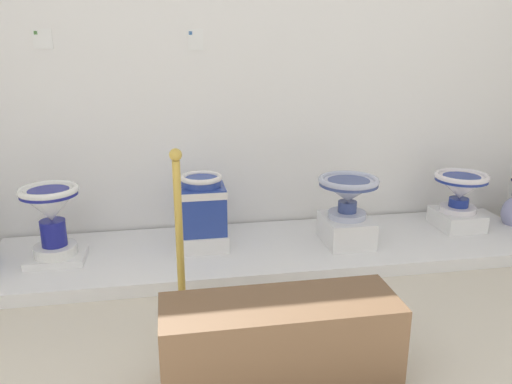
{
  "coord_description": "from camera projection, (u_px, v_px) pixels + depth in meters",
  "views": [
    {
      "loc": [
        1.44,
        -0.62,
        1.5
      ],
      "look_at": [
        2.03,
        2.68,
        0.48
      ],
      "focal_mm": 35.92,
      "sensor_mm": 36.0,
      "label": 1
    }
  ],
  "objects": [
    {
      "name": "info_placard_first",
      "position": [
        42.0,
        39.0,
        3.43
      ],
      "size": [
        0.12,
        0.01,
        0.13
      ],
      "color": "white"
    },
    {
      "name": "antique_toilet_leftmost",
      "position": [
        202.0,
        202.0,
        3.51
      ],
      "size": [
        0.32,
        0.3,
        0.41
      ],
      "color": "#284097",
      "rests_on": "plinth_block_leftmost"
    },
    {
      "name": "info_placard_second",
      "position": [
        195.0,
        39.0,
        3.61
      ],
      "size": [
        0.11,
        0.01,
        0.15
      ],
      "color": "white"
    },
    {
      "name": "antique_toilet_rightmost",
      "position": [
        461.0,
        186.0,
        3.88
      ],
      "size": [
        0.4,
        0.4,
        0.3
      ],
      "color": "white",
      "rests_on": "plinth_block_rightmost"
    },
    {
      "name": "plinth_block_central_ornate",
      "position": [
        57.0,
        258.0,
        3.36
      ],
      "size": [
        0.37,
        0.28,
        0.05
      ],
      "primitive_type": "cube",
      "color": "white",
      "rests_on": "display_platform"
    },
    {
      "name": "display_platform",
      "position": [
        275.0,
        250.0,
        3.65
      ],
      "size": [
        3.88,
        0.94,
        0.09
      ],
      "primitive_type": "cube",
      "color": "white",
      "rests_on": "ground_plane"
    },
    {
      "name": "plinth_block_rightmost",
      "position": [
        457.0,
        219.0,
        3.95
      ],
      "size": [
        0.31,
        0.36,
        0.13
      ],
      "primitive_type": "cube",
      "color": "white",
      "rests_on": "display_platform"
    },
    {
      "name": "antique_toilet_central_ornate",
      "position": [
        51.0,
        210.0,
        3.27
      ],
      "size": [
        0.37,
        0.37,
        0.46
      ],
      "color": "white",
      "rests_on": "plinth_block_central_ornate"
    },
    {
      "name": "plinth_block_leftmost",
      "position": [
        203.0,
        239.0,
        3.59
      ],
      "size": [
        0.33,
        0.32,
        0.12
      ],
      "primitive_type": "cube",
      "color": "white",
      "rests_on": "display_platform"
    },
    {
      "name": "wall_back",
      "position": [
        262.0,
        31.0,
        3.71
      ],
      "size": [
        4.53,
        0.06,
        3.08
      ],
      "primitive_type": "cube",
      "color": "white",
      "rests_on": "ground_plane"
    },
    {
      "name": "antique_toilet_tall_cobalt",
      "position": [
        348.0,
        190.0,
        3.57
      ],
      "size": [
        0.42,
        0.42,
        0.29
      ],
      "color": "#B3BAD4",
      "rests_on": "plinth_block_tall_cobalt"
    },
    {
      "name": "plinth_block_tall_cobalt",
      "position": [
        346.0,
        230.0,
        3.65
      ],
      "size": [
        0.32,
        0.4,
        0.19
      ],
      "primitive_type": "cube",
      "color": "white",
      "rests_on": "display_platform"
    },
    {
      "name": "museum_bench",
      "position": [
        280.0,
        342.0,
        2.27
      ],
      "size": [
        1.05,
        0.36,
        0.4
      ],
      "primitive_type": "cube",
      "color": "brown",
      "rests_on": "ground_plane"
    },
    {
      "name": "stanchion_post_near_left",
      "position": [
        181.0,
        271.0,
        2.68
      ],
      "size": [
        0.22,
        0.22,
        0.98
      ],
      "color": "gold",
      "rests_on": "ground_plane"
    }
  ]
}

